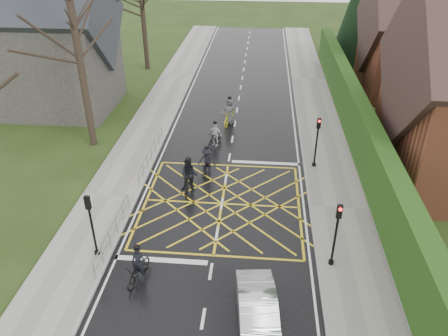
% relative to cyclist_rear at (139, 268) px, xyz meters
% --- Properties ---
extents(ground, '(120.00, 120.00, 0.00)m').
position_rel_cyclist_rear_xyz_m(ground, '(2.89, 5.68, -0.58)').
color(ground, black).
rests_on(ground, ground).
extents(road, '(9.00, 80.00, 0.01)m').
position_rel_cyclist_rear_xyz_m(road, '(2.89, 5.68, -0.57)').
color(road, black).
rests_on(road, ground).
extents(sidewalk_right, '(3.00, 80.00, 0.15)m').
position_rel_cyclist_rear_xyz_m(sidewalk_right, '(8.89, 5.68, -0.50)').
color(sidewalk_right, gray).
rests_on(sidewalk_right, ground).
extents(sidewalk_left, '(3.00, 80.00, 0.15)m').
position_rel_cyclist_rear_xyz_m(sidewalk_left, '(-3.11, 5.68, -0.50)').
color(sidewalk_left, gray).
rests_on(sidewalk_left, ground).
extents(stone_wall, '(0.50, 38.00, 0.70)m').
position_rel_cyclist_rear_xyz_m(stone_wall, '(10.64, 11.68, -0.23)').
color(stone_wall, slate).
rests_on(stone_wall, ground).
extents(hedge, '(0.90, 38.00, 2.80)m').
position_rel_cyclist_rear_xyz_m(hedge, '(10.64, 11.68, 1.52)').
color(hedge, '#17350E').
rests_on(hedge, stone_wall).
extents(house_far, '(9.80, 8.80, 10.30)m').
position_rel_cyclist_rear_xyz_m(house_far, '(17.64, 23.68, 3.78)').
color(house_far, brown).
rests_on(house_far, ground).
extents(conifer, '(4.60, 4.60, 10.00)m').
position_rel_cyclist_rear_xyz_m(conifer, '(13.64, 31.68, 4.42)').
color(conifer, black).
rests_on(conifer, ground).
extents(church, '(8.80, 7.80, 11.00)m').
position_rel_cyclist_rear_xyz_m(church, '(-10.64, 17.68, 4.35)').
color(church, '#2D2B28').
rests_on(church, ground).
extents(tree_near, '(9.24, 9.24, 11.44)m').
position_rel_cyclist_rear_xyz_m(tree_near, '(-6.11, 11.68, 7.34)').
color(tree_near, black).
rests_on(tree_near, ground).
extents(railing_south, '(0.05, 5.04, 1.03)m').
position_rel_cyclist_rear_xyz_m(railing_south, '(-1.76, 2.18, 0.20)').
color(railing_south, slate).
rests_on(railing_south, ground).
extents(railing_north, '(0.05, 6.04, 1.03)m').
position_rel_cyclist_rear_xyz_m(railing_north, '(-1.76, 9.68, 0.21)').
color(railing_north, slate).
rests_on(railing_north, ground).
extents(traffic_light_ne, '(0.24, 0.31, 3.21)m').
position_rel_cyclist_rear_xyz_m(traffic_light_ne, '(7.99, 9.88, 1.09)').
color(traffic_light_ne, black).
rests_on(traffic_light_ne, ground).
extents(traffic_light_se, '(0.24, 0.31, 3.21)m').
position_rel_cyclist_rear_xyz_m(traffic_light_se, '(7.99, 1.48, 1.09)').
color(traffic_light_se, black).
rests_on(traffic_light_se, ground).
extents(traffic_light_sw, '(0.24, 0.31, 3.21)m').
position_rel_cyclist_rear_xyz_m(traffic_light_sw, '(-2.21, 1.19, 1.09)').
color(traffic_light_sw, black).
rests_on(traffic_light_sw, ground).
extents(cyclist_rear, '(1.05, 1.92, 1.78)m').
position_rel_cyclist_rear_xyz_m(cyclist_rear, '(0.00, 0.00, 0.00)').
color(cyclist_rear, black).
rests_on(cyclist_rear, ground).
extents(cyclist_back, '(0.97, 2.10, 2.07)m').
position_rel_cyclist_rear_xyz_m(cyclist_back, '(1.02, 6.77, 0.21)').
color(cyclist_back, black).
rests_on(cyclist_back, ground).
extents(cyclist_mid, '(1.10, 1.87, 1.76)m').
position_rel_cyclist_rear_xyz_m(cyclist_mid, '(1.74, 8.71, 0.07)').
color(cyclist_mid, black).
rests_on(cyclist_mid, ground).
extents(cyclist_front, '(1.17, 1.79, 1.74)m').
position_rel_cyclist_rear_xyz_m(cyclist_front, '(1.84, 12.16, 0.07)').
color(cyclist_front, black).
rests_on(cyclist_front, ground).
extents(cyclist_lead, '(1.17, 2.23, 2.06)m').
position_rel_cyclist_rear_xyz_m(cyclist_lead, '(2.49, 15.70, 0.14)').
color(cyclist_lead, gold).
rests_on(cyclist_lead, ground).
extents(car, '(1.87, 4.16, 1.32)m').
position_rel_cyclist_rear_xyz_m(car, '(4.92, -1.97, 0.09)').
color(car, silver).
rests_on(car, ground).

